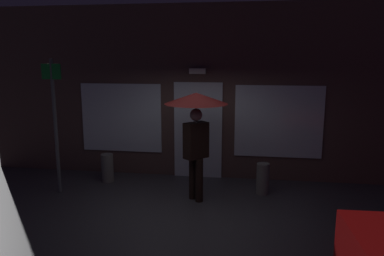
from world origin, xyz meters
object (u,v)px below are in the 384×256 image
sidewalk_bollard_2 (107,168)px  street_sign_post (55,119)px  sidewalk_bollard (263,179)px  person_with_umbrella (196,114)px

sidewalk_bollard_2 → street_sign_post: bearing=-132.8°
street_sign_post → sidewalk_bollard: size_ratio=4.24×
sidewalk_bollard → sidewalk_bollard_2: 3.42m
person_with_umbrella → street_sign_post: size_ratio=0.77×
street_sign_post → sidewalk_bollard_2: bearing=47.2°
street_sign_post → sidewalk_bollard: (4.15, 0.53, -1.21)m
person_with_umbrella → sidewalk_bollard_2: person_with_umbrella is taller
person_with_umbrella → street_sign_post: 2.85m
sidewalk_bollard → sidewalk_bollard_2: sidewalk_bollard is taller
street_sign_post → person_with_umbrella: bearing=0.2°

